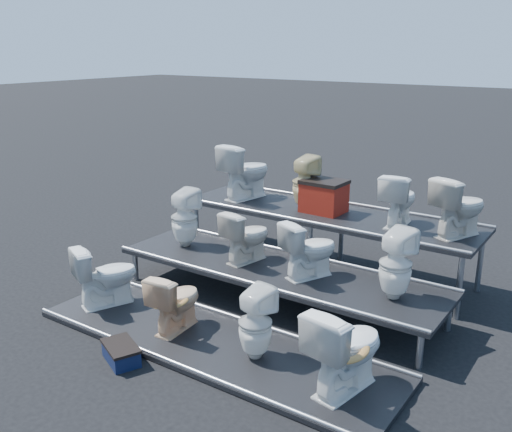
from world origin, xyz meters
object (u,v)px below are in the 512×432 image
Objects in this scene: toilet_6 at (309,249)px; toilet_10 at (399,199)px; toilet_0 at (106,275)px; toilet_1 at (176,301)px; step_stool at (121,354)px; toilet_2 at (255,323)px; toilet_11 at (459,207)px; toilet_8 at (246,171)px; toilet_3 at (346,348)px; red_crate at (324,198)px; toilet_5 at (246,236)px; toilet_4 at (184,218)px; toilet_9 at (305,182)px; toilet_7 at (396,264)px.

toilet_10 is at bearing -88.59° from toilet_6.
toilet_10 is (2.63, 2.60, 0.77)m from toilet_0.
toilet_1 is 0.83m from step_stool.
toilet_11 is at bearing -107.04° from toilet_2.
toilet_3 is at bearing 149.16° from toilet_8.
toilet_3 is 4.01m from toilet_8.
toilet_3 is 3.12m from red_crate.
toilet_5 is at bearing 111.33° from step_stool.
step_stool is (1.05, -0.76, -0.36)m from toilet_0.
toilet_8 reaches higher than toilet_10.
toilet_4 is 1.75m from toilet_9.
toilet_2 is 2.97m from toilet_11.
toilet_6 is at bearing -178.99° from toilet_4.
toilet_11 is 1.84m from red_crate.
toilet_10 is (0.44, 2.60, 0.77)m from toilet_2.
toilet_0 is 3.77m from toilet_10.
step_stool is (-2.12, -0.76, -0.40)m from toilet_3.
toilet_11 is at bearing 175.67° from toilet_10.
toilet_1 is at bearing -97.67° from red_crate.
red_crate is at bearing -47.62° from toilet_3.
toilet_2 is (1.07, 0.00, 0.04)m from toilet_1.
toilet_1 is at bearing 55.60° from toilet_10.
toilet_10 is at bearing 23.67° from toilet_11.
toilet_11 is at bearing -90.41° from toilet_7.
toilet_1 is 0.90× the size of toilet_2.
toilet_9 is (1.11, 1.30, 0.38)m from toilet_4.
toilet_10 is 3.88m from step_stool.
toilet_7 is at bearing -38.00° from red_crate.
toilet_11 is at bearing -157.22° from toilet_4.
toilet_1 is 2.89m from toilet_8.
toilet_5 is 0.91× the size of toilet_11.
toilet_1 is 0.92× the size of toilet_11.
toilet_5 is (1.16, 1.30, 0.36)m from toilet_0.
toilet_0 is 1.12m from toilet_1.
toilet_8 is 3.66m from step_stool.
toilet_7 is 0.94× the size of toilet_8.
toilet_6 is at bearing -66.84° from red_crate.
red_crate is 3.54m from step_stool.
toilet_3 is (0.99, 0.00, 0.04)m from toilet_2.
toilet_0 is 3.17m from toilet_3.
toilet_2 is at bearing 120.29° from toilet_6.
toilet_2 is at bearing 10.45° from toilet_3.
toilet_5 is (-1.03, 1.30, 0.36)m from toilet_2.
red_crate is at bearing -28.44° from toilet_7.
toilet_10 is at bearing -124.57° from toilet_1.
toilet_8 is at bearing -4.33° from toilet_10.
toilet_11 reaches higher than red_crate.
toilet_4 is at bearing 11.34° from toilet_7.
toilet_3 is at bearing 109.02° from toilet_11.
toilet_9 is (-1.93, 2.60, 0.76)m from toilet_3.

